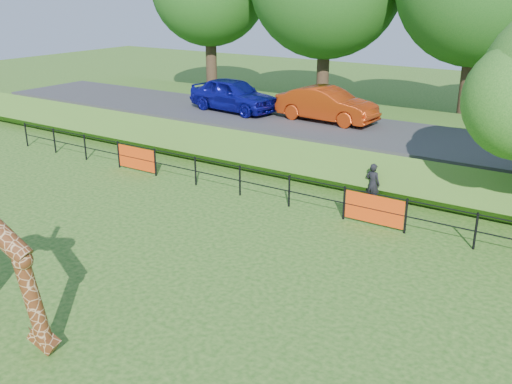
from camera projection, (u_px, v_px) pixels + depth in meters
ground at (110, 314)px, 12.84m from camera, size 90.00×90.00×0.00m
perimeter_fence at (289, 191)px, 18.94m from camera, size 28.07×0.10×1.10m
embankment at (376, 140)px, 24.79m from camera, size 40.00×9.00×1.30m
road at (363, 131)px, 23.37m from camera, size 40.00×5.00×0.12m
car_blue at (233, 95)px, 26.69m from camera, size 4.72×2.38×1.54m
car_red at (327, 104)px, 24.64m from camera, size 4.55×1.85×1.47m
visitor at (373, 184)px, 19.12m from camera, size 0.56×0.41×1.43m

